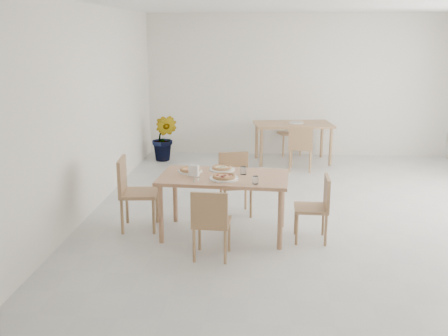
# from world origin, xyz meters

# --- Properties ---
(main_table) EXTENTS (1.58, 0.96, 0.75)m
(main_table) POSITION_xyz_m (-1.11, -1.03, 0.67)
(main_table) COLOR tan
(main_table) RESTS_ON ground
(chair_south) EXTENTS (0.41, 0.41, 0.80)m
(chair_south) POSITION_xyz_m (-1.19, -1.78, 0.46)
(chair_south) COLOR #A47852
(chair_south) RESTS_ON ground
(chair_north) EXTENTS (0.49, 0.49, 0.83)m
(chair_north) POSITION_xyz_m (-1.03, -0.19, 0.48)
(chair_north) COLOR #A47852
(chair_north) RESTS_ON ground
(chair_west) EXTENTS (0.50, 0.50, 0.92)m
(chair_west) POSITION_xyz_m (-2.27, -0.91, 0.53)
(chair_west) COLOR #A47852
(chair_west) RESTS_ON ground
(chair_east) EXTENTS (0.40, 0.40, 0.79)m
(chair_east) POSITION_xyz_m (0.01, -1.13, 0.46)
(chair_east) COLOR #A47852
(chair_east) RESTS_ON ground
(plate_margherita) EXTENTS (0.30, 0.30, 0.02)m
(plate_margherita) POSITION_xyz_m (-1.54, -0.88, 0.76)
(plate_margherita) COLOR white
(plate_margherita) RESTS_ON main_table
(plate_mushroom) EXTENTS (0.32, 0.32, 0.02)m
(plate_mushroom) POSITION_xyz_m (-1.16, -0.76, 0.76)
(plate_mushroom) COLOR white
(plate_mushroom) RESTS_ON main_table
(plate_pepperoni) EXTENTS (0.34, 0.34, 0.02)m
(plate_pepperoni) POSITION_xyz_m (-1.10, -1.18, 0.76)
(plate_pepperoni) COLOR white
(plate_pepperoni) RESTS_ON main_table
(pizza_margherita) EXTENTS (0.29, 0.29, 0.03)m
(pizza_margherita) POSITION_xyz_m (-1.54, -0.88, 0.78)
(pizza_margherita) COLOR tan
(pizza_margherita) RESTS_ON plate_margherita
(pizza_mushroom) EXTENTS (0.31, 0.31, 0.03)m
(pizza_mushroom) POSITION_xyz_m (-1.16, -0.76, 0.78)
(pizza_mushroom) COLOR tan
(pizza_mushroom) RESTS_ON plate_mushroom
(pizza_pepperoni) EXTENTS (0.29, 0.29, 0.03)m
(pizza_pepperoni) POSITION_xyz_m (-1.10, -1.18, 0.78)
(pizza_pepperoni) COLOR tan
(pizza_pepperoni) RESTS_ON plate_pepperoni
(tumbler_a) EXTENTS (0.07, 0.07, 0.09)m
(tumbler_a) POSITION_xyz_m (-0.88, -0.94, 0.80)
(tumbler_a) COLOR white
(tumbler_a) RESTS_ON main_table
(tumbler_b) EXTENTS (0.07, 0.07, 0.09)m
(tumbler_b) POSITION_xyz_m (-0.72, -1.35, 0.79)
(tumbler_b) COLOR white
(tumbler_b) RESTS_ON main_table
(napkin_holder) EXTENTS (0.14, 0.10, 0.14)m
(napkin_holder) POSITION_xyz_m (-1.46, -1.10, 0.82)
(napkin_holder) COLOR silver
(napkin_holder) RESTS_ON main_table
(fork_a) EXTENTS (0.02, 0.19, 0.01)m
(fork_a) POSITION_xyz_m (-1.44, -1.26, 0.75)
(fork_a) COLOR silver
(fork_a) RESTS_ON main_table
(fork_b) EXTENTS (0.02, 0.19, 0.01)m
(fork_b) POSITION_xyz_m (-1.39, -1.23, 0.75)
(fork_b) COLOR silver
(fork_b) RESTS_ON main_table
(second_table) EXTENTS (1.55, 1.02, 0.75)m
(second_table) POSITION_xyz_m (-0.09, 2.84, 0.66)
(second_table) COLOR #A47852
(second_table) RESTS_ON ground
(chair_back_s) EXTENTS (0.46, 0.46, 0.84)m
(chair_back_s) POSITION_xyz_m (0.02, 2.12, 0.49)
(chair_back_s) COLOR #A47852
(chair_back_s) RESTS_ON ground
(chair_back_n) EXTENTS (0.57, 0.57, 0.89)m
(chair_back_n) POSITION_xyz_m (-0.18, 3.59, 0.51)
(chair_back_n) COLOR #A47852
(chair_back_n) RESTS_ON ground
(plate_empty) EXTENTS (0.27, 0.27, 0.02)m
(plate_empty) POSITION_xyz_m (-0.03, 2.88, 0.76)
(plate_empty) COLOR white
(plate_empty) RESTS_ON second_table
(potted_plant) EXTENTS (0.58, 0.51, 0.90)m
(potted_plant) POSITION_xyz_m (-2.55, 2.73, 0.45)
(potted_plant) COLOR #217122
(potted_plant) RESTS_ON ground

